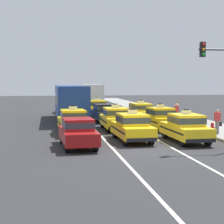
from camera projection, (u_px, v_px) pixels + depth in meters
name	position (u px, v px, depth m)	size (l,w,h in m)	color
ground_plane	(146.00, 151.00, 18.75)	(160.00, 160.00, 0.00)	#2B2B2D
lane_stripe_left_center	(83.00, 116.00, 38.15)	(0.14, 80.00, 0.01)	silver
lane_stripe_center_right	(113.00, 116.00, 38.68)	(0.14, 80.00, 0.01)	silver
sidewalk_curb	(179.00, 119.00, 34.67)	(4.00, 90.00, 0.15)	gray
sedan_left_nearest	(78.00, 132.00, 19.80)	(2.01, 4.39, 1.58)	black
taxi_left_second	(73.00, 121.00, 24.95)	(2.05, 4.65, 1.96)	black
bus_left_third	(70.00, 101.00, 33.42)	(2.61, 11.22, 3.22)	black
taxi_left_fourth	(65.00, 105.00, 42.37)	(1.82, 4.56, 1.96)	black
taxi_center_nearest	(132.00, 127.00, 21.81)	(1.92, 4.60, 1.96)	black
taxi_center_second	(115.00, 118.00, 27.00)	(1.83, 4.57, 1.96)	black
sedan_center_third	(104.00, 112.00, 32.76)	(2.02, 4.40, 1.58)	black
taxi_center_fourth	(97.00, 108.00, 37.97)	(1.97, 4.62, 1.96)	black
box_truck_center_fifth	(91.00, 96.00, 45.82)	(2.41, 7.01, 3.27)	black
taxi_center_sixth	(87.00, 101.00, 52.53)	(1.83, 4.56, 1.96)	black
taxi_right_nearest	(185.00, 127.00, 21.52)	(1.87, 4.58, 1.96)	black
taxi_right_second	(160.00, 118.00, 27.23)	(2.01, 4.63, 1.96)	black
taxi_right_third	(140.00, 112.00, 32.76)	(2.04, 4.64, 1.96)	black
pedestrian_near_crosswalk	(177.00, 110.00, 33.57)	(0.36, 0.24, 1.60)	#23232D
pedestrian_mid_block	(217.00, 122.00, 23.91)	(0.47, 0.24, 1.62)	slate
pedestrian_trailing	(176.00, 112.00, 31.44)	(0.47, 0.24, 1.58)	#23232D
fire_hydrant	(212.00, 128.00, 24.06)	(0.36, 0.22, 0.73)	red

